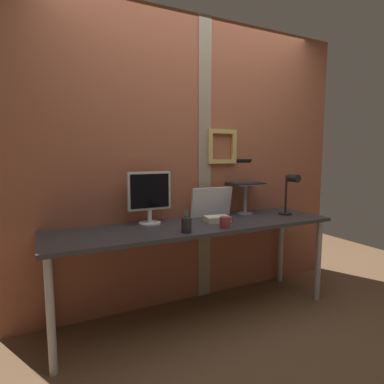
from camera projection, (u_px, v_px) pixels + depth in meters
name	position (u px, v px, depth m)	size (l,w,h in m)	color
ground_plane	(212.00, 311.00, 2.67)	(6.00, 6.00, 0.00)	brown
brick_wall_back	(193.00, 162.00, 2.85)	(3.18, 0.16, 2.53)	#9E563D
desk	(197.00, 233.00, 2.53)	(2.35, 0.61, 0.77)	#333338
monitor	(149.00, 194.00, 2.51)	(0.35, 0.18, 0.42)	silver
laptop_stand	(245.00, 194.00, 2.93)	(0.28, 0.22, 0.29)	gray
laptop	(241.00, 177.00, 2.98)	(0.32, 0.30, 0.23)	black
whiteboard_panel	(212.00, 202.00, 2.81)	(0.40, 0.02, 0.27)	white
desk_lamp	(290.00, 190.00, 2.86)	(0.12, 0.20, 0.38)	black
pen_cup	(186.00, 225.00, 2.25)	(0.07, 0.07, 0.17)	#262628
coffee_mug	(225.00, 222.00, 2.40)	(0.12, 0.08, 0.08)	maroon
paper_clutter_stack	(217.00, 219.00, 2.60)	(0.20, 0.14, 0.05)	silver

